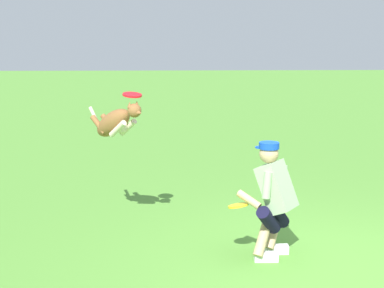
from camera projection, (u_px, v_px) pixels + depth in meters
The scene contains 5 objects.
ground_plane at pixel (333, 270), 6.65m from camera, with size 60.00×60.00×0.00m, color #528F34.
person at pixel (273, 197), 6.89m from camera, with size 0.71×0.62×1.29m.
dog at pixel (116, 122), 7.86m from camera, with size 0.77×0.85×0.58m.
frisbee_flying at pixel (132, 95), 7.61m from camera, with size 0.24×0.24×0.02m, color red.
frisbee_held at pixel (238, 206), 6.87m from camera, with size 0.23×0.23×0.02m, color yellow.
Camera 1 is at (1.69, 6.24, 2.54)m, focal length 59.15 mm.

